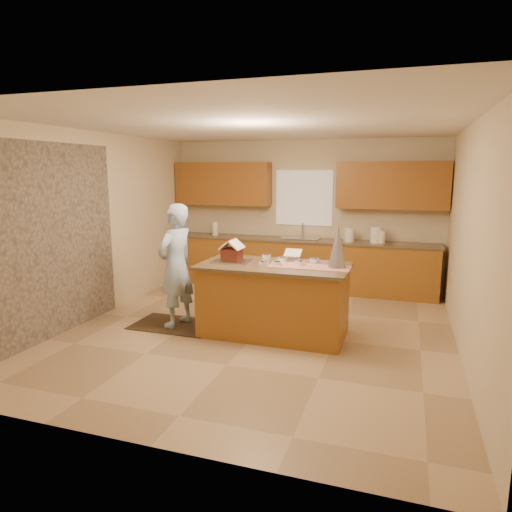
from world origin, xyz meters
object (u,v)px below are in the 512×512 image
island_base (274,301)px  gingerbread_house (232,253)px  boy (176,266)px  tinsel_tree (337,245)px

island_base → gingerbread_house: (-0.56, -0.05, 0.63)m
boy → gingerbread_house: bearing=107.2°
island_base → gingerbread_house: bearing=-174.8°
tinsel_tree → boy: 2.21m
tinsel_tree → boy: (-2.17, -0.15, -0.37)m
island_base → tinsel_tree: size_ratio=3.27×
island_base → boy: boy is taller
boy → tinsel_tree: bearing=107.9°
island_base → boy: bearing=-175.9°
tinsel_tree → gingerbread_house: tinsel_tree is taller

